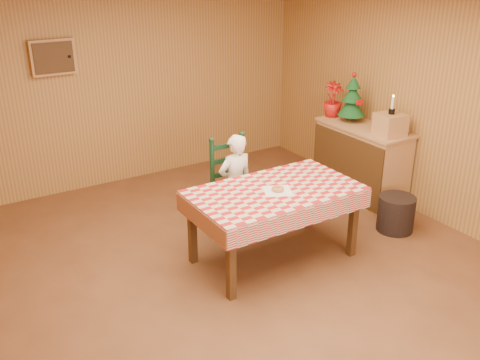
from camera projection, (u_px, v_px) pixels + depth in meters
name	position (u px, v px, depth m)	size (l,w,h in m)	color
ground	(251.00, 278.00, 5.13)	(6.00, 6.00, 0.00)	brown
cabin_walls	(220.00, 79.00, 4.83)	(5.10, 6.05, 2.65)	#AA783D
dining_table	(274.00, 197.00, 5.20)	(1.66, 0.96, 0.77)	#482B13
ladder_chair	(233.00, 187.00, 5.89)	(0.44, 0.40, 1.08)	black
seated_child	(235.00, 184.00, 5.82)	(0.41, 0.27, 1.12)	white
napkin	(278.00, 191.00, 5.13)	(0.26, 0.26, 0.00)	white
donut	(278.00, 189.00, 5.12)	(0.12, 0.12, 0.04)	#C48046
shelf_unit	(361.00, 162.00, 6.71)	(0.54, 1.24, 0.93)	tan
crate	(390.00, 124.00, 6.18)	(0.30, 0.30, 0.25)	tan
christmas_tree	(352.00, 99.00, 6.62)	(0.34, 0.34, 0.62)	#482B13
flower_arrangement	(333.00, 99.00, 6.86)	(0.25, 0.25, 0.45)	#AD1410
candle_set	(392.00, 108.00, 6.10)	(0.07, 0.07, 0.22)	black
storage_bin	(396.00, 214.00, 5.95)	(0.40, 0.40, 0.40)	black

